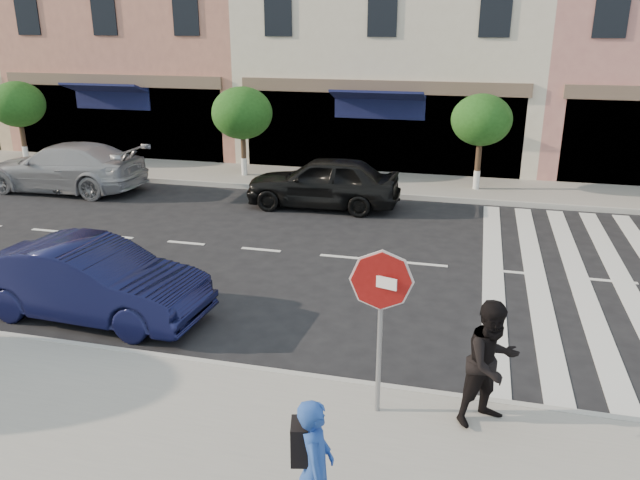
{
  "coord_description": "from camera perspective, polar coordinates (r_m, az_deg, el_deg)",
  "views": [
    {
      "loc": [
        2.92,
        -9.53,
        5.26
      ],
      "look_at": [
        0.21,
        1.18,
        1.4
      ],
      "focal_mm": 35.0,
      "sensor_mm": 36.0,
      "label": 1
    }
  ],
  "objects": [
    {
      "name": "car_far_mid",
      "position": [
        18.64,
        0.28,
        5.34
      ],
      "size": [
        4.6,
        1.96,
        1.55
      ],
      "primitive_type": "imported",
      "rotation": [
        0.0,
        0.0,
        -1.54
      ],
      "color": "black",
      "rests_on": "ground"
    },
    {
      "name": "car_far_left",
      "position": [
        22.18,
        -22.35,
        6.18
      ],
      "size": [
        5.41,
        2.22,
        1.57
      ],
      "primitive_type": "imported",
      "rotation": [
        0.0,
        0.0,
        -1.57
      ],
      "color": "#939398",
      "rests_on": "ground"
    },
    {
      "name": "street_tree_c",
      "position": [
        20.54,
        14.55,
        10.54
      ],
      "size": [
        1.9,
        1.9,
        3.04
      ],
      "color": "#473323",
      "rests_on": "sidewalk_far"
    },
    {
      "name": "building_centre",
      "position": [
        26.75,
        7.3,
        19.64
      ],
      "size": [
        11.0,
        9.0,
        11.0
      ],
      "primitive_type": "cube",
      "color": "beige",
      "rests_on": "ground"
    },
    {
      "name": "ground",
      "position": [
        11.27,
        -2.51,
        -8.58
      ],
      "size": [
        120.0,
        120.0,
        0.0
      ],
      "primitive_type": "plane",
      "color": "black",
      "rests_on": "ground"
    },
    {
      "name": "street_tree_wb",
      "position": [
        22.02,
        -7.14,
        11.42
      ],
      "size": [
        2.1,
        2.1,
        3.06
      ],
      "color": "#473323",
      "rests_on": "sidewalk_far"
    },
    {
      "name": "car_near_mid",
      "position": [
        12.35,
        -20.17,
        -3.51
      ],
      "size": [
        4.51,
        1.79,
        1.46
      ],
      "primitive_type": "imported",
      "rotation": [
        0.0,
        0.0,
        1.51
      ],
      "color": "black",
      "rests_on": "ground"
    },
    {
      "name": "sidewalk_far",
      "position": [
        21.38,
        5.97,
        5.12
      ],
      "size": [
        60.0,
        3.0,
        0.15
      ],
      "primitive_type": "cube",
      "color": "gray",
      "rests_on": "ground"
    },
    {
      "name": "walker",
      "position": [
        8.65,
        15.41,
        -10.8
      ],
      "size": [
        1.08,
        1.06,
        1.76
      ],
      "primitive_type": "imported",
      "rotation": [
        0.0,
        0.0,
        0.7
      ],
      "color": "black",
      "rests_on": "sidewalk_near"
    },
    {
      "name": "sidewalk_near",
      "position": [
        8.3,
        -10.39,
        -19.8
      ],
      "size": [
        60.0,
        4.5,
        0.15
      ],
      "primitive_type": "cube",
      "color": "gray",
      "rests_on": "ground"
    },
    {
      "name": "stop_sign",
      "position": [
        8.18,
        5.59,
        -5.15
      ],
      "size": [
        0.82,
        0.27,
        2.39
      ],
      "rotation": [
        0.0,
        0.0,
        -0.29
      ],
      "color": "gray",
      "rests_on": "sidewalk_near"
    },
    {
      "name": "photographer",
      "position": [
        6.81,
        -0.42,
        -20.13
      ],
      "size": [
        0.51,
        0.65,
        1.59
      ],
      "primitive_type": "imported",
      "rotation": [
        0.0,
        0.0,
        1.81
      ],
      "color": "#21459B",
      "rests_on": "sidewalk_near"
    },
    {
      "name": "street_tree_wa",
      "position": [
        26.61,
        -25.9,
        11.07
      ],
      "size": [
        2.0,
        2.0,
        3.05
      ],
      "color": "#473323",
      "rests_on": "sidewalk_far"
    }
  ]
}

